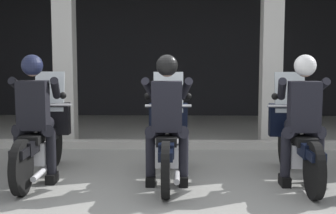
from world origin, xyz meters
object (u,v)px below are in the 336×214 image
(motorcycle_right, at_px, (297,141))
(police_officer_left, at_px, (34,108))
(police_officer_center, at_px, (167,109))
(motorcycle_left, at_px, (42,139))
(motorcycle_center, at_px, (168,140))
(police_officer_right, at_px, (303,109))

(motorcycle_right, bearing_deg, police_officer_left, 176.30)
(police_officer_left, bearing_deg, police_officer_center, -13.05)
(motorcycle_left, bearing_deg, motorcycle_right, -11.59)
(police_officer_center, bearing_deg, motorcycle_right, 2.78)
(motorcycle_left, distance_m, police_officer_left, 0.52)
(police_officer_left, xyz_separation_m, motorcycle_center, (1.63, 0.21, -0.44))
(police_officer_left, bearing_deg, motorcycle_right, -6.61)
(motorcycle_left, relative_size, motorcycle_center, 1.00)
(motorcycle_center, bearing_deg, motorcycle_left, 170.00)
(motorcycle_left, relative_size, police_officer_left, 1.29)
(motorcycle_left, xyz_separation_m, motorcycle_right, (3.26, -0.07, 0.00))
(motorcycle_left, bearing_deg, motorcycle_center, -13.05)
(police_officer_right, bearing_deg, police_officer_center, 172.79)
(motorcycle_center, height_order, motorcycle_right, same)
(motorcycle_left, xyz_separation_m, police_officer_right, (3.26, -0.35, 0.44))
(motorcycle_left, bearing_deg, police_officer_center, -22.84)
(motorcycle_center, xyz_separation_m, motorcycle_right, (1.63, 0.01, 0.00))
(police_officer_right, bearing_deg, police_officer_left, 171.33)
(motorcycle_left, height_order, police_officer_right, police_officer_right)
(police_officer_left, relative_size, motorcycle_center, 0.78)
(motorcycle_right, bearing_deg, police_officer_right, -97.79)
(police_officer_right, bearing_deg, motorcycle_center, 162.90)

